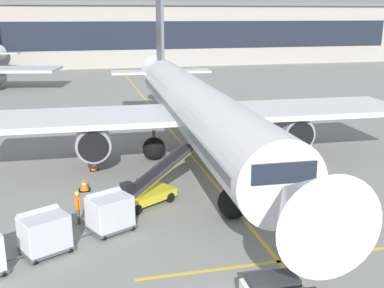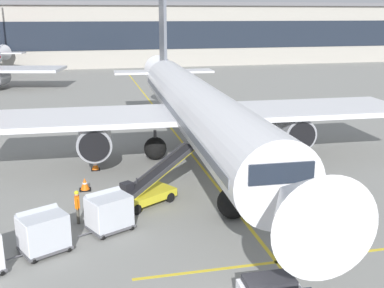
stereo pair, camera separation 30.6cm
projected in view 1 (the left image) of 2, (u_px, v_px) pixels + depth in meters
The scene contains 11 objects.
parked_airplane at pixel (193, 108), 32.82m from camera, with size 31.12×40.61×14.04m.
belt_loader at pixel (148, 189), 26.02m from camera, with size 5.21×3.91×2.86m.
baggage_cart_lead at pixel (109, 211), 22.67m from camera, with size 2.79×2.33×1.91m.
baggage_cart_second at pixel (44, 232), 20.55m from camera, with size 2.79×2.33×1.91m.
ground_crew_by_loader at pixel (78, 205), 23.41m from camera, with size 0.25×0.57×1.74m.
ground_crew_by_carts at pixel (107, 205), 23.42m from camera, with size 0.37×0.53×1.74m.
safety_cone_engine_keepout at pixel (94, 166), 31.67m from camera, with size 0.59×0.59×0.67m.
safety_cone_wingtip at pixel (84, 185), 28.01m from camera, with size 0.68×0.68×0.77m.
apron_guidance_line_lead_in at pixel (198, 163), 33.23m from camera, with size 0.20×110.00×0.01m.
apron_guidance_line_stop_bar at pixel (275, 262), 19.99m from camera, with size 12.00×0.20×0.01m.
terminal_building at pixel (58, 34), 96.58m from camera, with size 142.21×20.77×12.52m.
Camera 1 is at (-4.39, -12.80, 10.21)m, focal length 43.87 mm.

